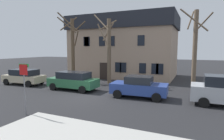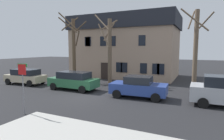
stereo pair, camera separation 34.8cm
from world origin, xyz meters
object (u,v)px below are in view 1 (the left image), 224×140
(tree_bare_near, at_px, (73,46))
(street_sign_pole, at_px, (24,80))
(tree_bare_far, at_px, (195,48))
(building_main, at_px, (124,46))
(car_blue_sedan, at_px, (139,87))
(tree_bare_mid, at_px, (108,48))
(car_beige_wagon, at_px, (24,77))
(car_green_wagon, at_px, (73,80))

(tree_bare_near, relative_size, street_sign_pole, 2.61)
(street_sign_pole, bearing_deg, tree_bare_near, 111.51)
(street_sign_pole, bearing_deg, tree_bare_far, 51.34)
(building_main, distance_m, car_blue_sedan, 12.68)
(tree_bare_mid, bearing_deg, car_beige_wagon, -151.54)
(car_beige_wagon, bearing_deg, car_blue_sedan, -1.01)
(car_beige_wagon, distance_m, car_green_wagon, 6.43)
(car_beige_wagon, height_order, car_green_wagon, car_green_wagon)
(car_beige_wagon, distance_m, car_blue_sedan, 12.83)
(building_main, relative_size, car_blue_sedan, 3.18)
(tree_bare_mid, bearing_deg, car_green_wagon, -109.92)
(tree_bare_far, distance_m, car_beige_wagon, 17.53)
(tree_bare_mid, bearing_deg, street_sign_pole, -90.70)
(tree_bare_mid, relative_size, car_blue_sedan, 1.68)
(building_main, bearing_deg, tree_bare_far, -35.26)
(tree_bare_mid, xyz_separation_m, street_sign_pole, (-0.14, -11.20, -1.83))
(tree_bare_near, height_order, car_blue_sedan, tree_bare_near)
(tree_bare_near, xyz_separation_m, tree_bare_mid, (4.31, 0.61, -0.20))
(building_main, height_order, car_green_wagon, building_main)
(tree_bare_far, xyz_separation_m, street_sign_pole, (-8.85, -11.06, -1.85))
(tree_bare_mid, height_order, street_sign_pole, tree_bare_mid)
(tree_bare_near, xyz_separation_m, street_sign_pole, (4.17, -10.58, -2.03))
(car_beige_wagon, relative_size, car_green_wagon, 0.97)
(tree_bare_mid, relative_size, car_beige_wagon, 1.64)
(tree_bare_near, relative_size, car_beige_wagon, 1.71)
(tree_bare_mid, height_order, car_green_wagon, tree_bare_mid)
(car_green_wagon, bearing_deg, tree_bare_mid, 70.08)
(building_main, height_order, car_beige_wagon, building_main)
(tree_bare_near, bearing_deg, street_sign_pole, -68.49)
(building_main, height_order, tree_bare_mid, building_main)
(tree_bare_near, bearing_deg, tree_bare_mid, 8.10)
(building_main, distance_m, tree_bare_near, 7.97)
(tree_bare_near, height_order, tree_bare_far, tree_bare_near)
(tree_bare_far, bearing_deg, car_beige_wagon, -165.86)
(tree_bare_far, height_order, car_beige_wagon, tree_bare_far)
(building_main, xyz_separation_m, car_green_wagon, (-1.04, -10.83, -3.29))
(tree_bare_near, distance_m, tree_bare_far, 13.03)
(tree_bare_mid, height_order, tree_bare_far, tree_bare_mid)
(tree_bare_near, distance_m, car_beige_wagon, 6.19)
(tree_bare_mid, bearing_deg, building_main, 94.96)
(tree_bare_near, height_order, street_sign_pole, tree_bare_near)
(car_beige_wagon, xyz_separation_m, street_sign_pole, (7.89, -6.85, 1.22))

